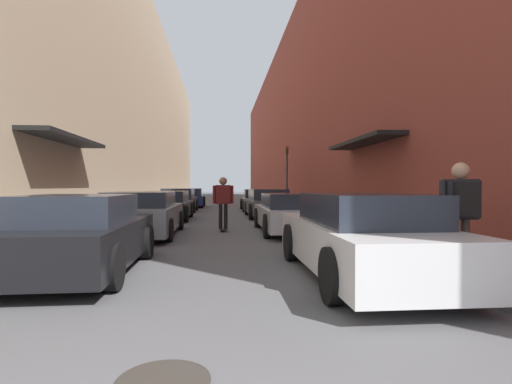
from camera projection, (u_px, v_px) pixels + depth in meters
name	position (u px, v px, depth m)	size (l,w,h in m)	color
ground	(220.00, 207.00, 27.68)	(146.97, 146.97, 0.00)	#515154
curb_strip_left	(171.00, 202.00, 33.97)	(1.80, 66.80, 0.12)	gray
curb_strip_right	(269.00, 202.00, 34.71)	(1.80, 66.80, 0.12)	gray
building_row_left	(136.00, 111.00, 33.60)	(4.90, 66.80, 15.57)	tan
building_row_right	(302.00, 124.00, 34.86)	(4.90, 66.80, 13.80)	brown
parked_car_left_0	(80.00, 235.00, 6.58)	(1.87, 4.00, 1.30)	black
parked_car_left_1	(142.00, 214.00, 11.64)	(2.08, 4.64, 1.28)	gray
parked_car_left_2	(167.00, 206.00, 17.16)	(2.03, 4.41, 1.24)	black
parked_car_left_3	(179.00, 200.00, 22.68)	(2.01, 4.15, 1.32)	#232326
parked_car_left_4	(189.00, 198.00, 27.60)	(2.07, 4.51, 1.30)	navy
parked_car_right_0	(360.00, 236.00, 6.33)	(1.90, 4.71, 1.33)	silver
parked_car_right_1	(289.00, 213.00, 12.53)	(1.92, 4.70, 1.22)	#B7B7BC
parked_car_right_2	(267.00, 204.00, 18.54)	(1.92, 4.69, 1.31)	#515459
parked_car_right_3	(258.00, 200.00, 23.76)	(2.01, 4.59, 1.26)	#232326
skateboarder	(223.00, 198.00, 12.81)	(0.67, 0.78, 1.74)	black
manhole_cover	(163.00, 381.00, 2.93)	(0.70, 0.70, 0.02)	#332D28
traffic_light	(287.00, 171.00, 22.87)	(0.16, 0.22, 3.60)	#2D2D2D
pedestrian	(461.00, 204.00, 6.15)	(0.68, 0.37, 1.69)	#47423D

